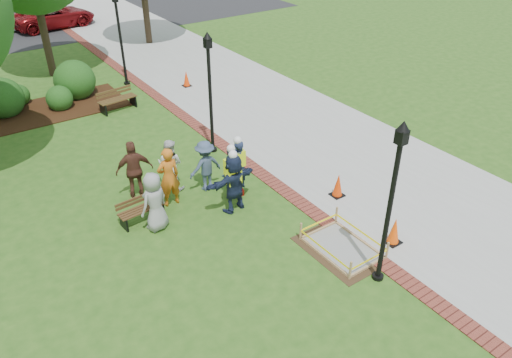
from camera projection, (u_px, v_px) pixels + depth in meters
ground at (266, 234)px, 13.80m from camera, size 100.00×100.00×0.00m
sidewalk at (228, 86)px, 23.21m from camera, size 6.00×60.00×0.02m
brick_edging at (165, 102)px, 21.64m from camera, size 0.50×60.00×0.03m
mulch_bed at (40, 112)px, 20.74m from camera, size 7.00×3.00×0.05m
parking_lot at (27, 24)px, 32.70m from camera, size 36.00×12.00×0.01m
wet_concrete_pad at (343, 242)px, 13.13m from camera, size 1.71×2.31×0.55m
bench_near at (142, 214)px, 14.20m from camera, size 1.37×0.56×0.72m
bench_far at (118, 104)px, 20.82m from camera, size 1.65×0.74×0.86m
cone_front at (394, 231)px, 13.27m from camera, size 0.41×0.41×0.81m
cone_back at (338, 186)px, 15.22m from camera, size 0.39×0.39×0.77m
cone_far at (186, 79)px, 23.07m from camera, size 0.38×0.38×0.75m
toolbox at (238, 192)px, 15.41m from camera, size 0.40×0.28×0.18m
lamp_near at (392, 194)px, 11.00m from camera, size 0.28×0.28×4.26m
lamp_mid at (210, 85)px, 16.60m from camera, size 0.28×0.28×4.26m
lamp_far at (120, 31)px, 22.20m from camera, size 0.28×0.28×4.26m
shrub_b at (7, 114)px, 20.57m from camera, size 1.67×1.67×1.67m
shrub_c at (62, 109)px, 21.06m from camera, size 1.09×1.09×1.09m
shrub_d at (78, 97)px, 22.20m from camera, size 1.77×1.77×1.77m
shrub_e at (21, 104)px, 21.47m from camera, size 0.95×0.95×0.95m
casual_person_a at (155, 202)px, 13.59m from camera, size 0.65×0.53×1.75m
casual_person_b at (169, 177)px, 14.56m from camera, size 0.61×0.40×1.88m
casual_person_c at (170, 165)px, 15.38m from camera, size 0.61×0.63×1.67m
casual_person_d at (135, 170)px, 14.89m from camera, size 0.68×0.52×1.89m
casual_person_e at (205, 166)px, 15.33m from camera, size 0.54×0.36×1.66m
hivis_worker_a at (234, 181)px, 14.30m from camera, size 0.63×0.45×1.98m
hivis_worker_b at (238, 163)px, 15.31m from camera, size 0.58×0.42×1.83m
hivis_worker_c at (232, 171)px, 14.96m from camera, size 0.60×0.48×1.78m
parked_car_c at (56, 27)px, 32.02m from camera, size 2.61×4.91×1.53m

